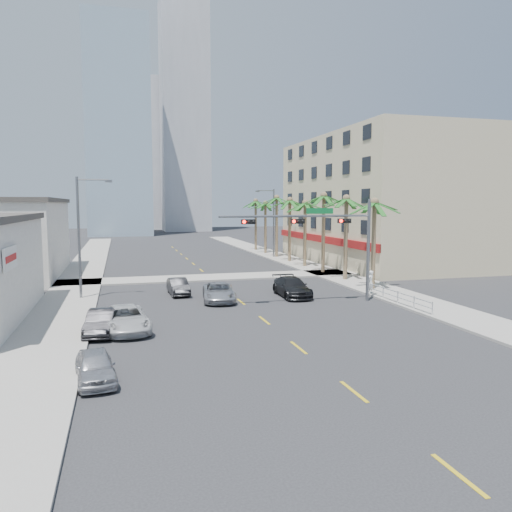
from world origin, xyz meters
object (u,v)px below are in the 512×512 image
Objects in this scene: traffic_signal_mast at (328,232)px; car_parked_far at (126,319)px; car_lane_right at (292,287)px; pedestrian at (370,282)px; car_lane_left at (178,287)px; car_parked_mid at (101,322)px; car_parked_near at (95,367)px; car_lane_center at (219,292)px.

traffic_signal_mast is 15.24m from car_parked_far.
car_lane_right is at bearing 25.33° from car_parked_far.
pedestrian reaches higher than car_lane_right.
car_lane_left is 8.83m from car_lane_right.
car_parked_mid reaches higher than car_lane_left.
car_parked_far reaches higher than car_parked_mid.
traffic_signal_mast is 20.03m from car_parked_near.
car_lane_center is at bearing -56.23° from car_lane_left.
pedestrian is at bearing 24.13° from traffic_signal_mast.
car_lane_left is 2.20× the size of pedestrian.
car_parked_mid is 1.30m from car_parked_far.
car_parked_mid is at bearing -15.09° from pedestrian.
car_lane_right reaches higher than car_parked_far.
car_parked_near is at bearing -83.01° from car_parked_mid.
car_parked_mid is 0.80× the size of car_parked_far.
car_lane_right is 2.85× the size of pedestrian.
traffic_signal_mast reaches higher than car_lane_center.
car_lane_center is 0.96× the size of car_lane_right.
car_parked_far is 11.36m from car_lane_left.
car_lane_left reaches higher than car_parked_near.
pedestrian reaches higher than car_parked_far.
car_parked_near is at bearing -108.76° from car_lane_left.
car_parked_near is (-15.18, -12.28, -4.44)m from traffic_signal_mast.
traffic_signal_mast is 8.92m from car_lane_center.
car_parked_near is 0.94× the size of car_lane_left.
pedestrian is at bearing 13.34° from car_parked_far.
car_parked_far is 14.49m from car_lane_right.
pedestrian is (14.33, -4.12, 0.39)m from car_lane_left.
pedestrian is at bearing 25.86° from car_parked_mid.
car_parked_mid is 2.28× the size of pedestrian.
car_lane_left is at bearing -50.01° from pedestrian.
pedestrian is (19.70, 14.30, 0.41)m from car_parked_near.
car_lane_left is (4.09, 10.60, -0.06)m from car_parked_far.
car_lane_right reaches higher than car_parked_near.
car_parked_mid is at bearing -118.83° from car_lane_left.
pedestrian reaches higher than car_lane_center.
car_parked_mid is at bearing -174.67° from car_parked_far.
car_parked_far is (1.28, 7.83, 0.08)m from car_parked_near.
car_lane_left is 0.77× the size of car_lane_right.
car_lane_right is 6.15m from pedestrian.
car_lane_left is 14.92m from pedestrian.
traffic_signal_mast reaches higher than car_parked_far.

